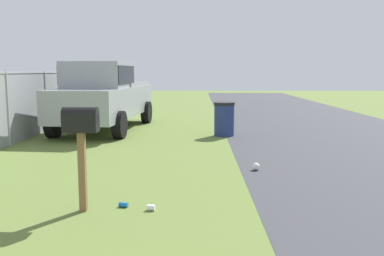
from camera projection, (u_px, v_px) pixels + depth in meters
mailbox at (81, 129)px, 5.32m from camera, size 0.22×0.44×1.36m
pickup_truck at (103, 95)px, 12.81m from camera, size 5.46×2.47×2.09m
trash_bin at (224, 119)px, 11.75m from camera, size 0.59×0.59×0.95m
litter_can_midfield_a at (124, 205)px, 5.60m from camera, size 0.09×0.13×0.07m
litter_cup_near_hydrant at (151, 208)px, 5.47m from camera, size 0.08×0.10×0.08m
litter_bag_by_mailbox at (256, 167)px, 7.69m from camera, size 0.14×0.14×0.14m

